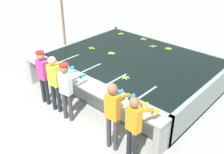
{
  "coord_description": "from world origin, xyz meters",
  "views": [
    {
      "loc": [
        4.66,
        -3.8,
        4.41
      ],
      "look_at": [
        0.0,
        1.33,
        0.63
      ],
      "focal_mm": 42.0,
      "sensor_mm": 36.0,
      "label": 1
    }
  ],
  "objects_px": {
    "worker_0": "(44,73)",
    "banana_bunch_floating_1": "(125,78)",
    "banana_bunch_floating_5": "(121,34)",
    "knife_1": "(48,64)",
    "support_post_left": "(63,17)",
    "banana_bunch_floating_2": "(111,53)",
    "worker_4": "(135,123)",
    "banana_bunch_floating_3": "(168,49)",
    "worker_1": "(55,79)",
    "worker_2": "(67,87)",
    "banana_bunch_floating_0": "(153,46)",
    "banana_bunch_floating_6": "(144,39)",
    "worker_3": "(113,110)",
    "banana_bunch_floating_4": "(92,48)",
    "banana_bunch_ledge_0": "(120,99)",
    "knife_0": "(109,94)"
  },
  "relations": [
    {
      "from": "worker_0",
      "to": "banana_bunch_floating_1",
      "type": "relative_size",
      "value": 5.82
    },
    {
      "from": "worker_0",
      "to": "banana_bunch_floating_1",
      "type": "distance_m",
      "value": 2.3
    },
    {
      "from": "banana_bunch_floating_5",
      "to": "knife_1",
      "type": "distance_m",
      "value": 3.61
    },
    {
      "from": "support_post_left",
      "to": "banana_bunch_floating_2",
      "type": "bearing_deg",
      "value": -2.92
    },
    {
      "from": "worker_4",
      "to": "banana_bunch_floating_3",
      "type": "bearing_deg",
      "value": 112.49
    },
    {
      "from": "worker_1",
      "to": "worker_2",
      "type": "relative_size",
      "value": 1.01
    },
    {
      "from": "worker_1",
      "to": "worker_4",
      "type": "distance_m",
      "value": 2.72
    },
    {
      "from": "banana_bunch_floating_1",
      "to": "support_post_left",
      "type": "height_order",
      "value": "support_post_left"
    },
    {
      "from": "worker_4",
      "to": "banana_bunch_floating_0",
      "type": "relative_size",
      "value": 6.49
    },
    {
      "from": "banana_bunch_floating_6",
      "to": "banana_bunch_floating_1",
      "type": "bearing_deg",
      "value": -62.99
    },
    {
      "from": "worker_3",
      "to": "banana_bunch_floating_4",
      "type": "xyz_separation_m",
      "value": [
        -3.15,
        2.37,
        -0.13
      ]
    },
    {
      "from": "worker_0",
      "to": "support_post_left",
      "type": "distance_m",
      "value": 3.5
    },
    {
      "from": "worker_3",
      "to": "banana_bunch_floating_3",
      "type": "xyz_separation_m",
      "value": [
        -1.14,
        4.14,
        -0.13
      ]
    },
    {
      "from": "worker_4",
      "to": "banana_bunch_ledge_0",
      "type": "distance_m",
      "value": 1.03
    },
    {
      "from": "banana_bunch_floating_4",
      "to": "worker_2",
      "type": "bearing_deg",
      "value": -56.82
    },
    {
      "from": "banana_bunch_floating_2",
      "to": "knife_0",
      "type": "height_order",
      "value": "banana_bunch_floating_2"
    },
    {
      "from": "worker_1",
      "to": "banana_bunch_floating_2",
      "type": "relative_size",
      "value": 5.96
    },
    {
      "from": "worker_1",
      "to": "banana_bunch_floating_6",
      "type": "bearing_deg",
      "value": 92.43
    },
    {
      "from": "banana_bunch_floating_3",
      "to": "knife_1",
      "type": "distance_m",
      "value": 4.13
    },
    {
      "from": "worker_1",
      "to": "worker_3",
      "type": "height_order",
      "value": "worker_3"
    },
    {
      "from": "banana_bunch_floating_3",
      "to": "worker_0",
      "type": "bearing_deg",
      "value": -111.03
    },
    {
      "from": "knife_0",
      "to": "support_post_left",
      "type": "height_order",
      "value": "support_post_left"
    },
    {
      "from": "banana_bunch_floating_4",
      "to": "banana_bunch_floating_0",
      "type": "bearing_deg",
      "value": 46.89
    },
    {
      "from": "worker_2",
      "to": "worker_4",
      "type": "xyz_separation_m",
      "value": [
        2.17,
        0.03,
        -0.04
      ]
    },
    {
      "from": "worker_4",
      "to": "banana_bunch_floating_6",
      "type": "bearing_deg",
      "value": 124.09
    },
    {
      "from": "worker_0",
      "to": "worker_1",
      "type": "xyz_separation_m",
      "value": [
        0.55,
        -0.01,
        0.0
      ]
    },
    {
      "from": "banana_bunch_floating_3",
      "to": "banana_bunch_floating_4",
      "type": "xyz_separation_m",
      "value": [
        -2.01,
        -1.78,
        0.0
      ]
    },
    {
      "from": "worker_1",
      "to": "banana_bunch_floating_0",
      "type": "relative_size",
      "value": 6.7
    },
    {
      "from": "banana_bunch_floating_1",
      "to": "banana_bunch_floating_0",
      "type": "bearing_deg",
      "value": 107.1
    },
    {
      "from": "worker_4",
      "to": "banana_bunch_floating_1",
      "type": "xyz_separation_m",
      "value": [
        -1.46,
        1.47,
        -0.05
      ]
    },
    {
      "from": "worker_3",
      "to": "banana_bunch_floating_1",
      "type": "bearing_deg",
      "value": 120.94
    },
    {
      "from": "banana_bunch_floating_4",
      "to": "banana_bunch_floating_6",
      "type": "bearing_deg",
      "value": 67.47
    },
    {
      "from": "banana_bunch_floating_0",
      "to": "support_post_left",
      "type": "relative_size",
      "value": 0.08
    },
    {
      "from": "worker_4",
      "to": "banana_bunch_floating_4",
      "type": "height_order",
      "value": "worker_4"
    },
    {
      "from": "knife_0",
      "to": "worker_3",
      "type": "bearing_deg",
      "value": -41.21
    },
    {
      "from": "banana_bunch_floating_3",
      "to": "banana_bunch_floating_1",
      "type": "bearing_deg",
      "value": -84.9
    },
    {
      "from": "worker_1",
      "to": "banana_bunch_ledge_0",
      "type": "height_order",
      "value": "worker_1"
    },
    {
      "from": "banana_bunch_floating_1",
      "to": "banana_bunch_floating_2",
      "type": "bearing_deg",
      "value": 145.24
    },
    {
      "from": "banana_bunch_floating_6",
      "to": "worker_0",
      "type": "bearing_deg",
      "value": -94.91
    },
    {
      "from": "banana_bunch_ledge_0",
      "to": "knife_1",
      "type": "bearing_deg",
      "value": 179.86
    },
    {
      "from": "banana_bunch_floating_6",
      "to": "knife_0",
      "type": "bearing_deg",
      "value": -65.79
    },
    {
      "from": "worker_3",
      "to": "banana_bunch_floating_2",
      "type": "bearing_deg",
      "value": 133.03
    },
    {
      "from": "banana_bunch_floating_2",
      "to": "banana_bunch_floating_3",
      "type": "xyz_separation_m",
      "value": [
        1.2,
        1.64,
        0.0
      ]
    },
    {
      "from": "banana_bunch_floating_4",
      "to": "banana_bunch_floating_5",
      "type": "xyz_separation_m",
      "value": [
        -0.22,
        1.83,
        -0.0
      ]
    },
    {
      "from": "banana_bunch_floating_3",
      "to": "knife_0",
      "type": "relative_size",
      "value": 0.83
    },
    {
      "from": "banana_bunch_floating_0",
      "to": "worker_0",
      "type": "bearing_deg",
      "value": -105.05
    },
    {
      "from": "worker_0",
      "to": "support_post_left",
      "type": "relative_size",
      "value": 0.51
    },
    {
      "from": "worker_3",
      "to": "support_post_left",
      "type": "height_order",
      "value": "support_post_left"
    },
    {
      "from": "banana_bunch_floating_0",
      "to": "worker_2",
      "type": "bearing_deg",
      "value": -89.28
    },
    {
      "from": "banana_bunch_floating_3",
      "to": "banana_bunch_floating_5",
      "type": "height_order",
      "value": "same"
    }
  ]
}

